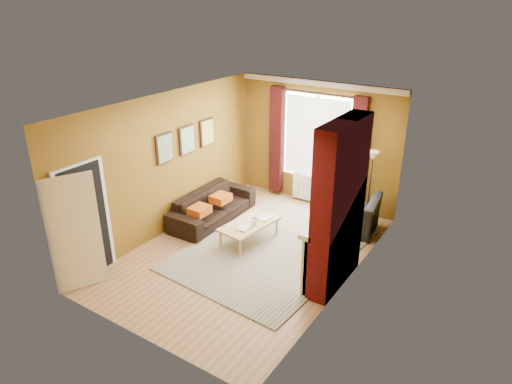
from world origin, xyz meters
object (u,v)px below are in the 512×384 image
sofa (213,206)px  floor_lamp (372,168)px  armchair (347,213)px  wicker_stool (337,205)px  coffee_table (249,225)px

sofa → floor_lamp: floor_lamp is taller
armchair → wicker_stool: bearing=-60.0°
sofa → wicker_stool: sofa is taller
sofa → armchair: size_ratio=1.81×
sofa → floor_lamp: size_ratio=1.30×
armchair → coffee_table: bearing=38.3°
coffee_table → floor_lamp: (1.68, 1.87, 0.93)m
coffee_table → wicker_stool: bearing=72.5°
coffee_table → wicker_stool: size_ratio=3.03×
floor_lamp → armchair: bearing=-125.9°
coffee_table → floor_lamp: floor_lamp is taller
coffee_table → wicker_stool: 2.26m
armchair → coffee_table: size_ratio=0.92×
coffee_table → wicker_stool: (0.95, 2.05, -0.15)m
sofa → armchair: 2.82m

